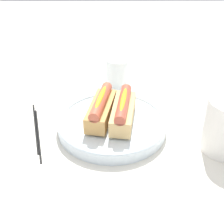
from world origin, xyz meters
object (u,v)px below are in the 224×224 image
object	(u,v)px
water_glass	(117,74)
chopstick_near	(38,134)
hotdog_back	(123,111)
chopstick_far	(35,127)
serving_bowl	(112,124)
hotdog_front	(101,108)

from	to	relation	value
water_glass	chopstick_near	size ratio (longest dim) A/B	0.41
hotdog_back	chopstick_near	bearing A→B (deg)	-86.13
chopstick_near	chopstick_far	bearing A→B (deg)	-171.97
serving_bowl	water_glass	world-z (taller)	water_glass
hotdog_back	chopstick_far	size ratio (longest dim) A/B	0.71
hotdog_front	water_glass	bearing A→B (deg)	168.84
hotdog_back	chopstick_far	xyz separation A→B (m)	(-0.02, -0.22, -0.06)
water_glass	chopstick_far	xyz separation A→B (m)	(0.22, -0.21, -0.04)
hotdog_back	serving_bowl	bearing A→B (deg)	-102.08
serving_bowl	chopstick_far	bearing A→B (deg)	-92.93
serving_bowl	hotdog_front	bearing A→B (deg)	-102.08
serving_bowl	hotdog_back	size ratio (longest dim) A/B	1.76
hotdog_back	chopstick_far	distance (m)	0.23
chopstick_far	serving_bowl	bearing A→B (deg)	73.05
water_glass	chopstick_far	distance (m)	0.31
serving_bowl	hotdog_front	distance (m)	0.05
serving_bowl	hotdog_front	size ratio (longest dim) A/B	1.75
water_glass	chopstick_near	xyz separation A→B (m)	(0.25, -0.20, -0.04)
serving_bowl	chopstick_near	distance (m)	0.19
chopstick_near	water_glass	bearing A→B (deg)	127.42
hotdog_front	hotdog_back	xyz separation A→B (m)	(0.01, 0.05, 0.00)
chopstick_near	chopstick_far	size ratio (longest dim) A/B	1.00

